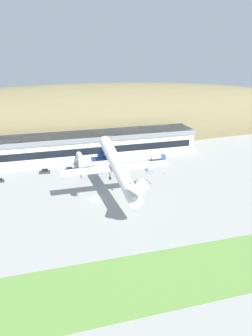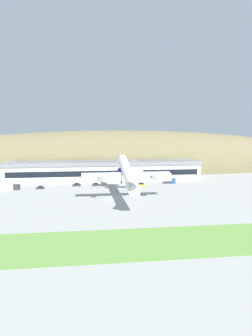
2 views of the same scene
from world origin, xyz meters
name	(u,v)px [view 1 (image 1 of 2)]	position (x,y,z in m)	size (l,w,h in m)	color
ground_plane	(97,199)	(0.00, 0.00, 0.00)	(439.60, 439.60, 0.00)	#9E9E99
grass_strip_foreground	(135,283)	(0.00, -43.09, 0.04)	(395.64, 19.41, 0.08)	#669342
hill_backdrop	(87,135)	(10.91, 83.44, 0.00)	(357.78, 58.06, 57.22)	olive
terminal_building	(76,145)	(-0.56, 44.33, 6.25)	(111.17, 15.46, 11.01)	white
jetway_0	(81,159)	(-0.47, 30.04, 3.99)	(3.38, 12.75, 5.43)	silver
cargo_airplane	(117,167)	(6.88, -1.83, 11.55)	(36.54, 49.30, 12.35)	silver
service_car_0	(45,172)	(-15.52, 28.75, 0.69)	(4.32, 2.07, 1.67)	#333338
service_car_1	(69,170)	(-5.66, 28.45, 0.64)	(4.06, 1.94, 1.55)	#333338
service_car_2	(125,166)	(17.43, 25.97, 0.59)	(4.59, 2.18, 1.43)	gold
box_truck	(158,158)	(33.82, 29.98, 1.46)	(6.35, 2.24, 3.02)	#264C99
traffic_cone_0	(164,173)	(30.53, 15.44, 0.28)	(0.52, 0.52, 0.58)	orange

